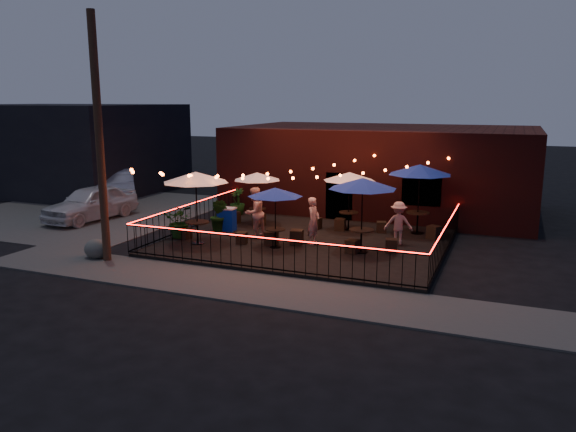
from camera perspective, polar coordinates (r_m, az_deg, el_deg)
name	(u,v)px	position (r m, az deg, el deg)	size (l,w,h in m)	color
ground	(287,258)	(19.13, -0.14, -4.30)	(110.00, 110.00, 0.00)	black
patio	(307,242)	(20.91, 1.94, -2.69)	(10.00, 8.00, 0.15)	black
sidewalk	(244,286)	(16.30, -4.49, -7.13)	(18.00, 2.50, 0.05)	#44423F
parking_lot	(89,211)	(28.79, -19.60, 0.50)	(11.00, 12.00, 0.02)	#44423F
brick_building	(383,168)	(27.85, 9.62, 4.80)	(14.00, 8.00, 4.00)	#39110F
background_building	(64,147)	(36.16, -21.79, 6.50)	(12.00, 9.00, 5.00)	black
utility_pole	(99,141)	(19.03, -18.61, 7.26)	(0.26, 0.26, 8.00)	#3C2718
fence_front	(262,254)	(17.19, -2.66, -3.88)	(10.00, 0.04, 1.04)	black
fence_left	(191,217)	(22.94, -9.85, -0.06)	(0.04, 8.00, 1.04)	black
fence_right	(446,239)	(19.67, 15.76, -2.30)	(0.04, 8.00, 1.04)	black
festoon_lights	(279,177)	(20.53, -0.95, 4.00)	(10.02, 8.72, 1.32)	#EC4E18
cafe_table_0	(196,178)	(20.23, -9.36, 3.81)	(2.89, 2.89, 2.63)	black
cafe_table_1	(257,177)	(23.31, -3.16, 3.98)	(2.09, 2.09, 2.18)	black
cafe_table_2	(275,193)	(19.53, -1.31, 2.36)	(2.54, 2.54, 2.14)	black
cafe_table_3	(349,177)	(22.36, 6.26, 3.93)	(2.23, 2.23, 2.33)	black
cafe_table_4	(363,184)	(18.98, 7.60, 3.20)	(2.91, 2.91, 2.57)	black
cafe_table_5	(420,171)	(22.13, 13.25, 4.52)	(3.05, 3.05, 2.71)	black
bistro_chair_0	(186,233)	(21.46, -10.32, -1.74)	(0.34, 0.34, 0.41)	black
bistro_chair_1	(242,238)	(20.44, -4.72, -2.24)	(0.36, 0.36, 0.42)	black
bistro_chair_2	(234,217)	(23.85, -5.50, -0.14)	(0.41, 0.41, 0.49)	black
bistro_chair_3	(259,220)	(23.27, -2.97, -0.38)	(0.43, 0.43, 0.51)	black
bistro_chair_4	(271,238)	(20.22, -1.71, -2.27)	(0.41, 0.41, 0.48)	black
bistro_chair_5	(297,237)	(20.32, 0.89, -2.15)	(0.44, 0.44, 0.52)	black
bistro_chair_6	(316,223)	(22.75, 2.87, -0.74)	(0.38, 0.38, 0.45)	black
bistro_chair_7	(340,224)	(22.53, 5.32, -0.86)	(0.40, 0.40, 0.48)	black
bistro_chair_8	(352,246)	(19.25, 6.55, -3.09)	(0.39, 0.39, 0.46)	black
bistro_chair_9	(391,246)	(19.55, 10.45, -2.98)	(0.39, 0.39, 0.47)	black
bistro_chair_10	(381,227)	(22.38, 9.47, -1.12)	(0.36, 0.36, 0.43)	black
bistro_chair_11	(434,232)	(21.76, 14.58, -1.62)	(0.42, 0.42, 0.50)	black
patron_a	(314,221)	(20.21, 2.61, -0.49)	(0.62, 0.41, 1.71)	#E1A691
patron_b	(254,213)	(21.14, -3.43, 0.34)	(0.94, 0.73, 1.93)	tan
patron_c	(398,223)	(20.53, 11.16, -0.72)	(1.01, 0.58, 1.57)	tan
potted_shrub_a	(180,221)	(21.57, -10.88, -0.51)	(1.14, 0.99, 1.27)	#194010
potted_shrub_b	(219,215)	(22.33, -7.03, 0.08)	(0.72, 0.58, 1.31)	#1A3A11
potted_shrub_c	(237,201)	(25.56, -5.17, 1.48)	(0.68, 0.68, 1.21)	#0E3D0E
cooler	(227,219)	(22.49, -6.24, -0.30)	(0.73, 0.55, 0.93)	#0726B7
boulder	(97,249)	(20.02, -18.86, -3.19)	(0.89, 0.75, 0.69)	#4C4C47
car_white	(91,203)	(26.49, -19.40, 1.26)	(1.82, 4.52, 1.54)	silver
car_silver	(116,186)	(30.61, -17.09, 2.91)	(1.81, 5.20, 1.71)	#A3A4AC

